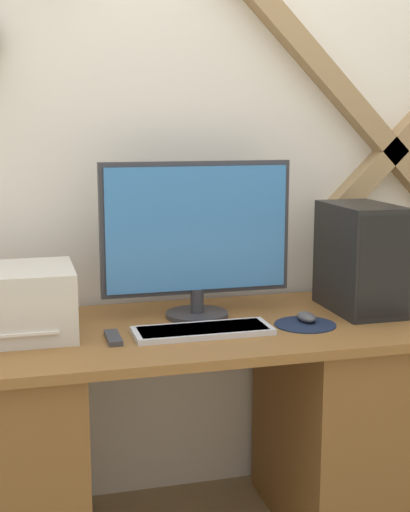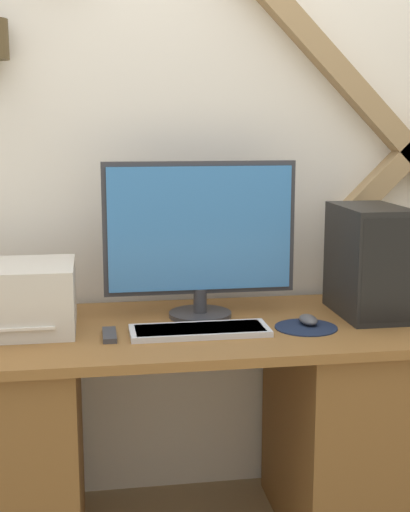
{
  "view_description": "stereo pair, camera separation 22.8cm",
  "coord_description": "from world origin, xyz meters",
  "px_view_note": "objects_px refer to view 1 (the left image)",
  "views": [
    {
      "loc": [
        -0.51,
        -1.82,
        1.41
      ],
      "look_at": [
        0.07,
        0.35,
        0.99
      ],
      "focal_mm": 50.0,
      "sensor_mm": 36.0,
      "label": 1
    },
    {
      "loc": [
        -0.29,
        -1.86,
        1.41
      ],
      "look_at": [
        0.07,
        0.35,
        0.99
      ],
      "focal_mm": 50.0,
      "sensor_mm": 36.0,
      "label": 2
    }
  ],
  "objects_px": {
    "mouse": "(306,317)",
    "computer_tower": "(361,258)",
    "monitor": "(197,234)",
    "remote_control": "(113,338)",
    "printer": "(11,303)",
    "keyboard": "(203,330)"
  },
  "relations": [
    {
      "from": "computer_tower",
      "to": "printer",
      "type": "distance_m",
      "value": 1.18
    },
    {
      "from": "mouse",
      "to": "printer",
      "type": "xyz_separation_m",
      "value": [
        -0.94,
        0.1,
        0.09
      ]
    },
    {
      "from": "monitor",
      "to": "remote_control",
      "type": "bearing_deg",
      "value": -147.63
    },
    {
      "from": "mouse",
      "to": "computer_tower",
      "type": "height_order",
      "value": "computer_tower"
    },
    {
      "from": "computer_tower",
      "to": "keyboard",
      "type": "bearing_deg",
      "value": -167.63
    },
    {
      "from": "computer_tower",
      "to": "remote_control",
      "type": "height_order",
      "value": "computer_tower"
    },
    {
      "from": "monitor",
      "to": "mouse",
      "type": "bearing_deg",
      "value": -26.22
    },
    {
      "from": "monitor",
      "to": "keyboard",
      "type": "bearing_deg",
      "value": -98.94
    },
    {
      "from": "keyboard",
      "to": "monitor",
      "type": "bearing_deg",
      "value": 81.06
    },
    {
      "from": "keyboard",
      "to": "remote_control",
      "type": "relative_size",
      "value": 3.2
    },
    {
      "from": "printer",
      "to": "remote_control",
      "type": "xyz_separation_m",
      "value": [
        0.3,
        -0.13,
        -0.1
      ]
    },
    {
      "from": "printer",
      "to": "remote_control",
      "type": "relative_size",
      "value": 2.8
    },
    {
      "from": "monitor",
      "to": "printer",
      "type": "distance_m",
      "value": 0.64
    },
    {
      "from": "keyboard",
      "to": "mouse",
      "type": "distance_m",
      "value": 0.37
    },
    {
      "from": "monitor",
      "to": "computer_tower",
      "type": "distance_m",
      "value": 0.58
    },
    {
      "from": "printer",
      "to": "remote_control",
      "type": "bearing_deg",
      "value": -23.66
    },
    {
      "from": "keyboard",
      "to": "computer_tower",
      "type": "height_order",
      "value": "computer_tower"
    },
    {
      "from": "monitor",
      "to": "remote_control",
      "type": "height_order",
      "value": "monitor"
    },
    {
      "from": "mouse",
      "to": "remote_control",
      "type": "bearing_deg",
      "value": -176.98
    },
    {
      "from": "monitor",
      "to": "keyboard",
      "type": "distance_m",
      "value": 0.34
    },
    {
      "from": "monitor",
      "to": "computer_tower",
      "type": "bearing_deg",
      "value": -6.55
    },
    {
      "from": "computer_tower",
      "to": "remote_control",
      "type": "distance_m",
      "value": 0.91
    }
  ]
}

